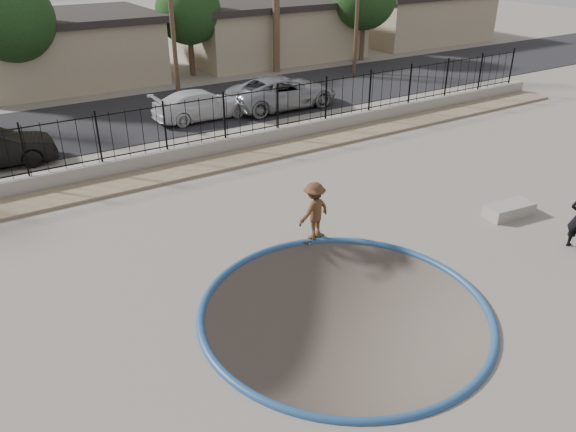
# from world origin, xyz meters

# --- Properties ---
(ground) EXTENTS (120.00, 120.00, 2.20)m
(ground) POSITION_xyz_m (0.00, 12.00, -1.10)
(ground) COLOR gray
(ground) RESTS_ON ground
(bowl_pit) EXTENTS (6.84, 6.84, 1.80)m
(bowl_pit) POSITION_xyz_m (0.00, -1.00, 0.00)
(bowl_pit) COLOR #473F36
(bowl_pit) RESTS_ON ground
(coping_ring) EXTENTS (7.04, 7.04, 0.20)m
(coping_ring) POSITION_xyz_m (0.00, -1.00, 0.00)
(coping_ring) COLOR navy
(coping_ring) RESTS_ON ground
(rock_strip) EXTENTS (42.00, 1.60, 0.11)m
(rock_strip) POSITION_xyz_m (0.00, 9.20, 0.06)
(rock_strip) COLOR #9B8366
(rock_strip) RESTS_ON ground
(retaining_wall) EXTENTS (42.00, 0.45, 0.60)m
(retaining_wall) POSITION_xyz_m (0.00, 10.30, 0.30)
(retaining_wall) COLOR #A1988E
(retaining_wall) RESTS_ON ground
(fence) EXTENTS (40.00, 0.04, 1.80)m
(fence) POSITION_xyz_m (0.00, 10.30, 1.50)
(fence) COLOR black
(fence) RESTS_ON retaining_wall
(street) EXTENTS (90.00, 8.00, 0.04)m
(street) POSITION_xyz_m (0.00, 17.00, 0.02)
(street) COLOR black
(street) RESTS_ON ground
(house_center) EXTENTS (10.60, 8.60, 3.90)m
(house_center) POSITION_xyz_m (0.00, 26.50, 1.97)
(house_center) COLOR tan
(house_center) RESTS_ON ground
(house_east) EXTENTS (12.60, 8.60, 3.90)m
(house_east) POSITION_xyz_m (14.00, 26.50, 1.97)
(house_east) COLOR tan
(house_east) RESTS_ON ground
(house_east_far) EXTENTS (11.60, 8.60, 3.90)m
(house_east_far) POSITION_xyz_m (28.00, 26.50, 1.97)
(house_east_far) COLOR tan
(house_east_far) RESTS_ON ground
(utility_pole_mid) EXTENTS (1.70, 0.24, 9.50)m
(utility_pole_mid) POSITION_xyz_m (4.00, 19.00, 4.96)
(utility_pole_mid) COLOR #473323
(utility_pole_mid) RESTS_ON ground
(street_tree_left) EXTENTS (4.32, 4.32, 6.36)m
(street_tree_left) POSITION_xyz_m (-3.00, 23.00, 4.19)
(street_tree_left) COLOR #473323
(street_tree_left) RESTS_ON ground
(street_tree_mid) EXTENTS (3.96, 3.96, 5.83)m
(street_tree_mid) POSITION_xyz_m (7.00, 24.00, 3.84)
(street_tree_mid) COLOR #473323
(street_tree_mid) RESTS_ON ground
(skater) EXTENTS (1.23, 0.87, 1.73)m
(skater) POSITION_xyz_m (1.33, 2.25, 0.86)
(skater) COLOR brown
(skater) RESTS_ON ground
(skateboard) EXTENTS (0.80, 0.36, 0.07)m
(skateboard) POSITION_xyz_m (1.33, 2.25, 0.06)
(skateboard) COLOR black
(skateboard) RESTS_ON ground
(concrete_ledge) EXTENTS (1.67, 0.88, 0.40)m
(concrete_ledge) POSITION_xyz_m (7.50, 0.26, 0.20)
(concrete_ledge) COLOR gray
(concrete_ledge) RESTS_ON ground
(car_c) EXTENTS (4.75, 1.96, 1.37)m
(car_c) POSITION_xyz_m (3.57, 15.00, 0.72)
(car_c) COLOR silver
(car_c) RESTS_ON street
(car_d) EXTENTS (5.72, 2.67, 1.59)m
(car_d) POSITION_xyz_m (7.88, 14.57, 0.83)
(car_d) COLOR gray
(car_d) RESTS_ON street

